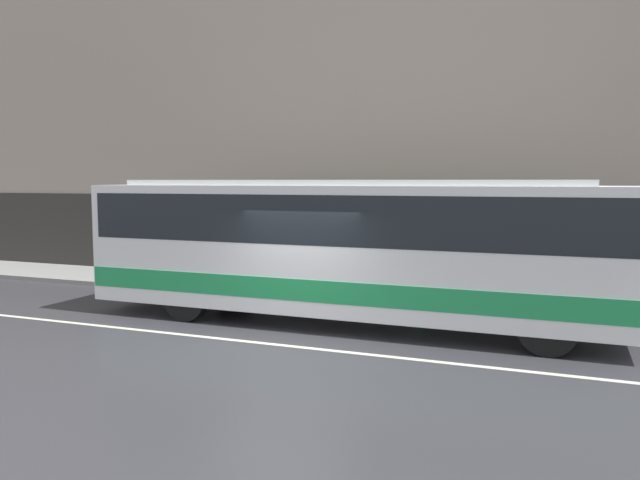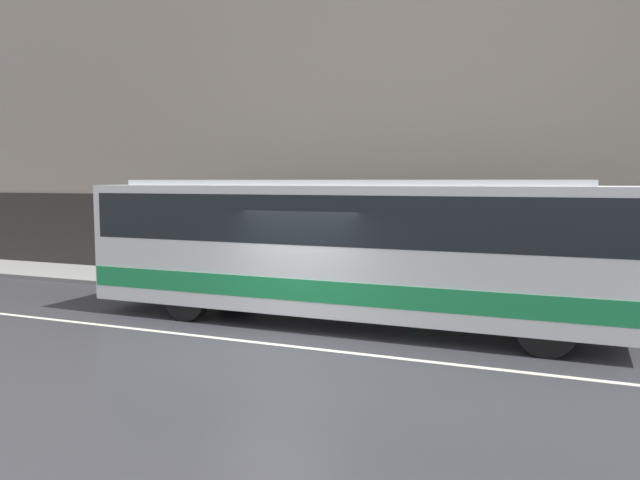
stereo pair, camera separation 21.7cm
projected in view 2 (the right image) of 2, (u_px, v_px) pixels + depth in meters
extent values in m
plane|color=#333338|center=(279.00, 345.00, 11.82)|extent=(60.00, 60.00, 0.00)
cube|color=gray|center=(367.00, 294.00, 16.73)|extent=(60.00, 2.69, 0.13)
cube|color=gray|center=(385.00, 102.00, 17.60)|extent=(60.00, 0.30, 10.64)
cube|color=#2D2B28|center=(382.00, 243.00, 17.83)|extent=(60.00, 0.06, 2.66)
cube|color=beige|center=(279.00, 345.00, 11.82)|extent=(54.00, 0.14, 0.01)
cube|color=white|center=(346.00, 247.00, 13.45)|extent=(11.56, 2.46, 2.66)
cube|color=#1E8C4C|center=(345.00, 283.00, 13.52)|extent=(11.50, 2.49, 0.45)
cube|color=black|center=(346.00, 217.00, 13.39)|extent=(11.21, 2.48, 1.01)
cube|color=white|center=(346.00, 183.00, 13.32)|extent=(9.82, 2.09, 0.12)
cylinder|color=black|center=(547.00, 328.00, 10.98)|extent=(1.05, 0.28, 1.05)
cylinder|color=black|center=(552.00, 305.00, 12.95)|extent=(1.05, 0.28, 1.05)
cylinder|color=black|center=(186.00, 297.00, 13.86)|extent=(1.05, 0.28, 1.05)
cylinder|color=black|center=(235.00, 283.00, 15.83)|extent=(1.05, 0.28, 1.05)
cylinder|color=#1E5933|center=(419.00, 269.00, 16.22)|extent=(0.36, 0.36, 1.38)
sphere|color=tan|center=(420.00, 238.00, 16.14)|extent=(0.25, 0.25, 0.25)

